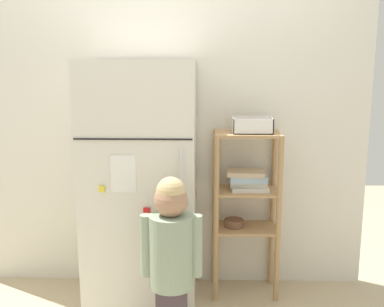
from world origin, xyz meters
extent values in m
plane|color=tan|center=(0.00, 0.00, 0.00)|extent=(6.00, 6.00, 0.00)
cube|color=silver|center=(0.00, 0.38, 1.04)|extent=(2.74, 0.03, 2.07)
cube|color=silver|center=(-0.13, 0.02, 0.79)|extent=(0.66, 0.65, 1.57)
cube|color=black|center=(-0.13, -0.31, 1.15)|extent=(0.65, 0.01, 0.01)
cylinder|color=silver|center=(0.13, -0.33, 0.90)|extent=(0.02, 0.02, 0.40)
cube|color=white|center=(-0.19, -0.31, 0.96)|extent=(0.14, 0.01, 0.21)
cube|color=blue|center=(-0.05, -0.31, 0.68)|extent=(0.03, 0.01, 0.02)
cube|color=yellow|center=(-0.31, -0.31, 0.87)|extent=(0.04, 0.02, 0.04)
cube|color=#E73A3A|center=(-0.08, -0.31, 0.58)|extent=(0.04, 0.01, 0.04)
cube|color=red|center=(-0.06, -0.31, 0.74)|extent=(0.04, 0.01, 0.04)
cylinder|color=gray|center=(0.09, -0.52, 0.60)|extent=(0.23, 0.23, 0.39)
sphere|color=gray|center=(0.09, -0.45, 0.78)|extent=(0.10, 0.10, 0.10)
sphere|color=#A87A5B|center=(0.09, -0.52, 0.87)|extent=(0.17, 0.17, 0.17)
sphere|color=tan|center=(0.09, -0.52, 0.92)|extent=(0.15, 0.15, 0.15)
cylinder|color=gray|center=(-0.04, -0.52, 0.63)|extent=(0.06, 0.06, 0.33)
cylinder|color=gray|center=(0.22, -0.52, 0.63)|extent=(0.06, 0.06, 0.33)
cylinder|color=tan|center=(0.33, 0.08, 0.55)|extent=(0.04, 0.04, 1.11)
cylinder|color=tan|center=(0.73, 0.08, 0.55)|extent=(0.04, 0.04, 1.11)
cylinder|color=tan|center=(0.33, 0.33, 0.55)|extent=(0.04, 0.04, 1.11)
cylinder|color=tan|center=(0.73, 0.33, 0.55)|extent=(0.04, 0.04, 1.11)
cube|color=tan|center=(0.53, 0.20, 1.10)|extent=(0.42, 0.27, 0.02)
cube|color=tan|center=(0.53, 0.20, 0.72)|extent=(0.42, 0.27, 0.02)
cube|color=tan|center=(0.53, 0.20, 0.46)|extent=(0.42, 0.27, 0.02)
cube|color=white|center=(0.56, 0.20, 0.74)|extent=(0.24, 0.16, 0.03)
cube|color=silver|center=(0.55, 0.22, 0.77)|extent=(0.25, 0.17, 0.04)
cube|color=#99B2C6|center=(0.54, 0.19, 0.81)|extent=(0.24, 0.16, 0.04)
cube|color=#C6AD8E|center=(0.53, 0.19, 0.84)|extent=(0.25, 0.17, 0.03)
cylinder|color=brown|center=(0.46, 0.20, 0.49)|extent=(0.13, 0.13, 0.05)
cube|color=white|center=(0.56, 0.20, 1.11)|extent=(0.25, 0.18, 0.01)
cube|color=white|center=(0.56, 0.11, 1.16)|extent=(0.25, 0.01, 0.10)
cube|color=white|center=(0.56, 0.28, 1.16)|extent=(0.25, 0.01, 0.10)
cube|color=white|center=(0.44, 0.20, 1.16)|extent=(0.01, 0.18, 0.10)
cube|color=white|center=(0.69, 0.20, 1.16)|extent=(0.01, 0.18, 0.10)
sphere|color=red|center=(0.60, 0.18, 1.15)|extent=(0.06, 0.06, 0.06)
sphere|color=#96351B|center=(0.56, 0.22, 1.15)|extent=(0.07, 0.07, 0.07)
sphere|color=orange|center=(0.52, 0.18, 1.15)|extent=(0.06, 0.06, 0.06)
camera|label=1|loc=(0.25, -2.76, 1.56)|focal=43.31mm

